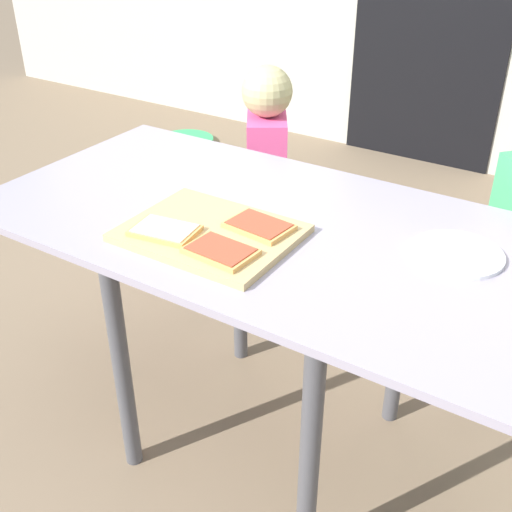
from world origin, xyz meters
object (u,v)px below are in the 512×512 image
Objects in this scene: cutting_board at (210,233)px; pizza_slice_near_right at (221,251)px; dining_table at (269,255)px; child_left at (266,174)px; plate_white_right at (456,254)px; pizza_slice_near_left at (165,230)px; pizza_slice_far_right at (259,226)px; garden_hose_coil at (186,141)px.

cutting_board is 0.12m from pizza_slice_near_right.
child_left reaches higher than dining_table.
cutting_board is at bearing -156.77° from plate_white_right.
pizza_slice_near_right is 0.75× the size of plate_white_right.
pizza_slice_near_left reaches higher than dining_table.
pizza_slice_near_left is (-0.17, 0.01, 0.00)m from pizza_slice_near_right.
garden_hose_coil is (-1.80, 1.96, -0.77)m from pizza_slice_far_right.
pizza_slice_far_right reaches higher than garden_hose_coil.
pizza_slice_near_left is at bearing -73.94° from child_left.
pizza_slice_far_right is 0.17× the size of child_left.
plate_white_right is at bearing -33.66° from child_left.
plate_white_right is (0.61, 0.30, -0.02)m from pizza_slice_near_left.
dining_table is 1.58× the size of child_left.
pizza_slice_near_left is (-0.18, -0.14, 0.00)m from pizza_slice_far_right.
pizza_slice_near_right is (0.01, -0.22, 0.12)m from dining_table.
garden_hose_coil is (-1.37, 1.23, -0.54)m from child_left.
cutting_board reaches higher than plate_white_right.
garden_hose_coil is at bearing 130.03° from cutting_board.
child_left is at bearing 112.49° from cutting_board.
cutting_board is 2.75m from garden_hose_coil.
dining_table is 0.78m from child_left.
pizza_slice_near_left is (-0.08, -0.07, 0.02)m from cutting_board.
pizza_slice_near_right is at bearing -93.55° from pizza_slice_far_right.
dining_table is at bearing 91.64° from pizza_slice_near_right.
pizza_slice_near_right is 2.86m from garden_hose_coil.
child_left is 1.92m from garden_hose_coil.
pizza_slice_near_left is at bearing -127.11° from dining_table.
plate_white_right reaches higher than dining_table.
pizza_slice_near_right and pizza_slice_near_left have the same top height.
cutting_board is at bearing 137.76° from pizza_slice_near_right.
dining_table is at bearing 60.44° from cutting_board.
garden_hose_coil is at bearing 138.12° from child_left.
pizza_slice_near_left is at bearing -138.70° from cutting_board.
child_left reaches higher than pizza_slice_far_right.
child_left reaches higher than garden_hose_coil.
pizza_slice_far_right is at bearing 38.11° from pizza_slice_near_left.
pizza_slice_near_right is 0.44× the size of garden_hose_coil.
child_left is (-0.85, 0.57, -0.21)m from plate_white_right.
pizza_slice_near_right is at bearing -64.55° from child_left.
pizza_slice_near_left is at bearing -52.27° from garden_hose_coil.
child_left is (-0.25, 0.86, -0.23)m from pizza_slice_near_left.
cutting_board is 2.40× the size of pizza_slice_near_left.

